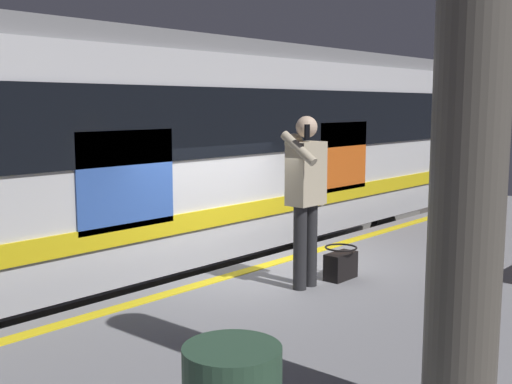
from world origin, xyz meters
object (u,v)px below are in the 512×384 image
Objects in this scene: train_carriage at (186,144)px; handbag at (341,264)px; station_column at (470,136)px; passenger at (305,187)px.

train_carriage is 31.62× the size of handbag.
train_carriage is at bearing -118.54° from station_column.
handbag is at bearing 75.90° from train_carriage.
passenger is at bearing -11.56° from handbag.
passenger is 3.10m from station_column.
station_column is at bearing 54.17° from passenger.
station_column is at bearing 45.81° from handbag.
handbag is 3.63m from station_column.
handbag is (0.86, 3.44, -1.12)m from train_carriage.
passenger is (1.37, 3.33, -0.24)m from train_carriage.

